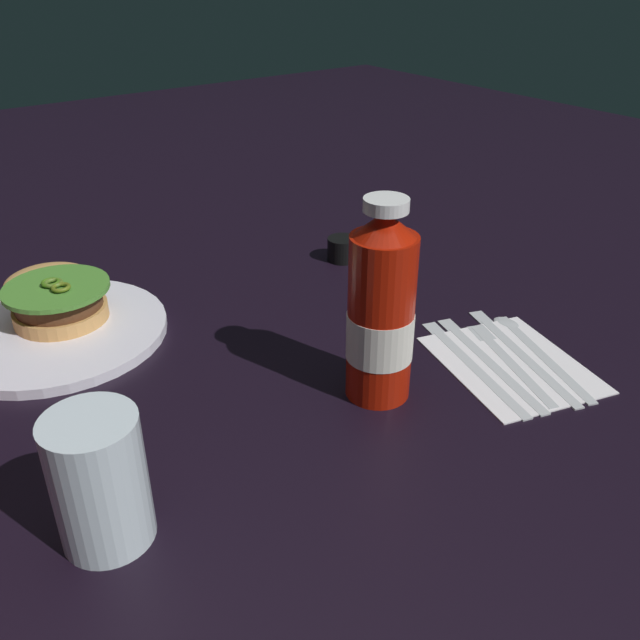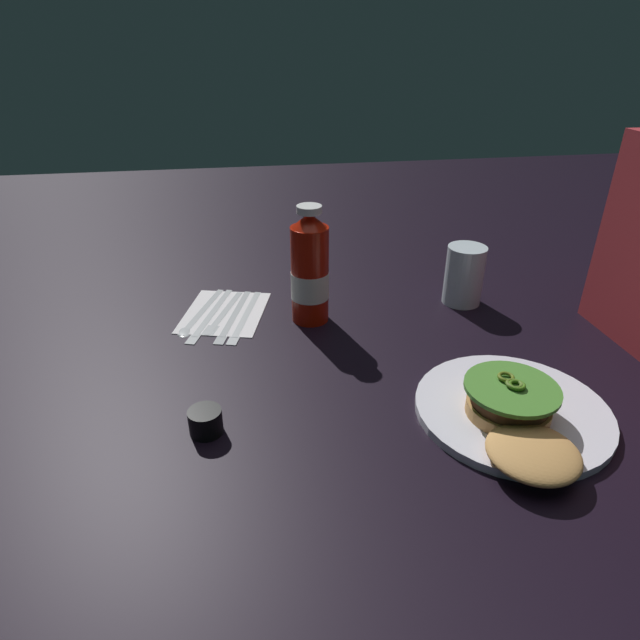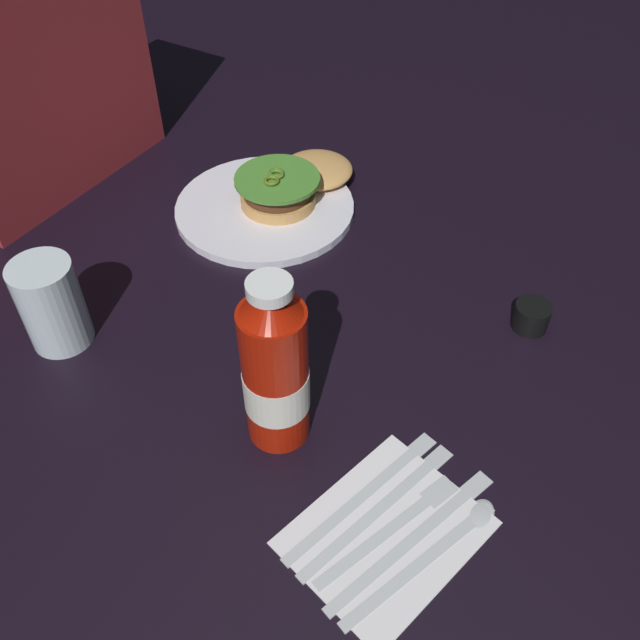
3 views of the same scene
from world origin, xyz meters
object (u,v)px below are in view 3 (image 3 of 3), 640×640
at_px(spoon_utensil, 444,543).
at_px(diner_person, 11,50).
at_px(water_glass, 52,304).
at_px(fork_utensil, 400,520).
at_px(ketchup_bottle, 275,372).
at_px(table_knife, 388,500).
at_px(napkin, 386,533).
at_px(condiment_cup, 531,316).
at_px(dinner_plate, 265,208).
at_px(steak_knife, 423,529).
at_px(butter_knife, 372,486).
at_px(burger_sandwich, 293,182).

height_order(spoon_utensil, diner_person, diner_person).
relative_size(water_glass, fork_utensil, 0.67).
bearing_deg(ketchup_bottle, fork_utensil, -101.65).
height_order(fork_utensil, diner_person, diner_person).
bearing_deg(table_knife, napkin, -156.54).
relative_size(condiment_cup, table_knife, 0.22).
bearing_deg(table_knife, water_glass, 90.33).
relative_size(ketchup_bottle, condiment_cup, 4.77).
xyz_separation_m(dinner_plate, napkin, (-0.38, -0.40, -0.00)).
xyz_separation_m(water_glass, steak_knife, (-0.01, -0.49, -0.05)).
bearing_deg(fork_utensil, spoon_utensil, -90.57).
relative_size(condiment_cup, spoon_utensil, 0.24).
bearing_deg(water_glass, ketchup_bottle, -85.78).
bearing_deg(dinner_plate, butter_knife, -133.09).
relative_size(burger_sandwich, diner_person, 0.43).
height_order(ketchup_bottle, table_knife, ketchup_bottle).
relative_size(burger_sandwich, table_knife, 1.01).
bearing_deg(spoon_utensil, napkin, 107.47).
height_order(steak_knife, table_knife, same).
bearing_deg(water_glass, fork_utensil, -91.39).
relative_size(water_glass, spoon_utensil, 0.61).
bearing_deg(ketchup_bottle, burger_sandwich, 30.42).
bearing_deg(fork_utensil, water_glass, 88.61).
bearing_deg(diner_person, ketchup_bottle, -111.41).
bearing_deg(butter_knife, diner_person, 70.96).
height_order(ketchup_bottle, napkin, ketchup_bottle).
xyz_separation_m(dinner_plate, steak_knife, (-0.36, -0.43, -0.00)).
height_order(burger_sandwich, steak_knife, burger_sandwich).
bearing_deg(butter_knife, fork_utensil, -115.39).
relative_size(napkin, diner_person, 0.37).
relative_size(water_glass, butter_knife, 0.56).
bearing_deg(ketchup_bottle, water_glass, 94.22).
relative_size(water_glass, condiment_cup, 2.55).
relative_size(steak_knife, table_knife, 1.03).
xyz_separation_m(ketchup_bottle, fork_utensil, (-0.03, -0.16, -0.09)).
relative_size(steak_knife, butter_knife, 1.03).
xyz_separation_m(napkin, butter_knife, (0.04, 0.03, 0.00)).
bearing_deg(water_glass, steak_knife, -90.99).
relative_size(burger_sandwich, condiment_cup, 4.64).
height_order(dinner_plate, condiment_cup, condiment_cup).
bearing_deg(fork_utensil, napkin, 159.04).
distance_m(napkin, butter_knife, 0.05).
bearing_deg(table_knife, spoon_utensil, -102.24).
height_order(ketchup_bottle, condiment_cup, ketchup_bottle).
distance_m(ketchup_bottle, spoon_utensil, 0.23).
bearing_deg(ketchup_bottle, steak_knife, -99.38).
bearing_deg(burger_sandwich, fork_utensil, -136.66).
relative_size(water_glass, napkin, 0.64).
bearing_deg(ketchup_bottle, dinner_plate, 36.36).
xyz_separation_m(water_glass, napkin, (-0.03, -0.46, -0.06)).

